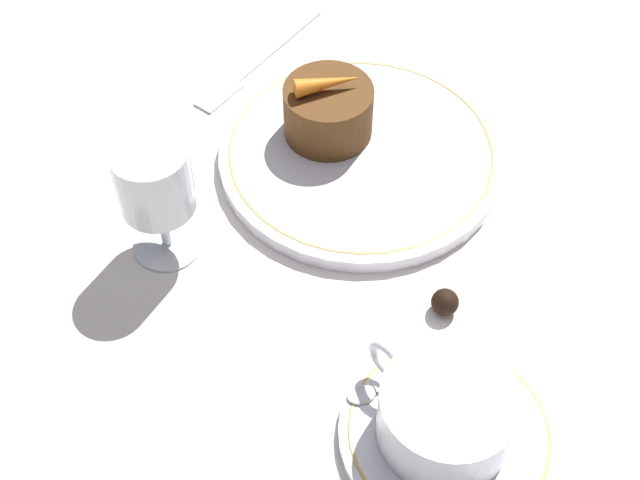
{
  "coord_description": "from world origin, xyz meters",
  "views": [
    {
      "loc": [
        -0.38,
        0.37,
        0.59
      ],
      "look_at": [
        -0.07,
        0.07,
        0.04
      ],
      "focal_mm": 50.0,
      "sensor_mm": 36.0,
      "label": 1
    }
  ],
  "objects_px": {
    "dessert_cake": "(328,111)",
    "coffee_cup": "(446,413)",
    "fork": "(249,68)",
    "wine_glass": "(155,186)",
    "dinner_plate": "(360,154)"
  },
  "relations": [
    {
      "from": "dinner_plate",
      "to": "wine_glass",
      "type": "distance_m",
      "value": 0.2
    },
    {
      "from": "dessert_cake",
      "to": "coffee_cup",
      "type": "bearing_deg",
      "value": 151.95
    },
    {
      "from": "coffee_cup",
      "to": "dessert_cake",
      "type": "xyz_separation_m",
      "value": [
        0.27,
        -0.14,
        0.0
      ]
    },
    {
      "from": "coffee_cup",
      "to": "wine_glass",
      "type": "height_order",
      "value": "wine_glass"
    },
    {
      "from": "fork",
      "to": "coffee_cup",
      "type": "bearing_deg",
      "value": 158.63
    },
    {
      "from": "coffee_cup",
      "to": "wine_glass",
      "type": "distance_m",
      "value": 0.28
    },
    {
      "from": "wine_glass",
      "to": "dessert_cake",
      "type": "distance_m",
      "value": 0.19
    },
    {
      "from": "dessert_cake",
      "to": "fork",
      "type": "bearing_deg",
      "value": -4.91
    },
    {
      "from": "dinner_plate",
      "to": "fork",
      "type": "distance_m",
      "value": 0.16
    },
    {
      "from": "coffee_cup",
      "to": "fork",
      "type": "distance_m",
      "value": 0.43
    },
    {
      "from": "fork",
      "to": "dinner_plate",
      "type": "bearing_deg",
      "value": 178.07
    },
    {
      "from": "fork",
      "to": "wine_glass",
      "type": "bearing_deg",
      "value": 122.36
    },
    {
      "from": "dessert_cake",
      "to": "dinner_plate",
      "type": "bearing_deg",
      "value": -171.83
    },
    {
      "from": "dinner_plate",
      "to": "fork",
      "type": "relative_size",
      "value": 1.39
    },
    {
      "from": "coffee_cup",
      "to": "dessert_cake",
      "type": "relative_size",
      "value": 1.52
    }
  ]
}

